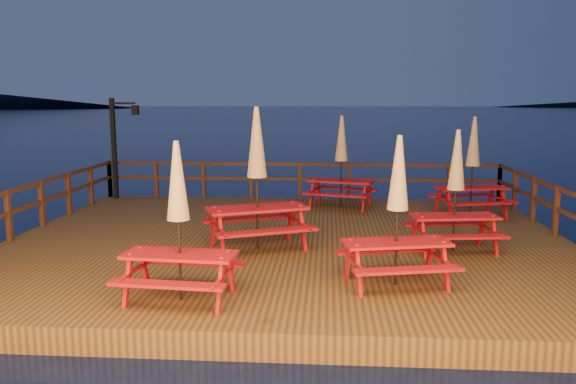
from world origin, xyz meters
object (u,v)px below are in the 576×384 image
object	(u,v)px
picnic_table_2	(397,209)
picnic_table_1	(341,160)
lamp_post	(119,139)
picnic_table_0	(179,219)

from	to	relation	value
picnic_table_2	picnic_table_1	bearing A→B (deg)	84.10
lamp_post	picnic_table_2	world-z (taller)	lamp_post
picnic_table_0	picnic_table_1	bearing A→B (deg)	75.71
lamp_post	picnic_table_0	world-z (taller)	lamp_post
picnic_table_0	picnic_table_1	distance (m)	7.90
lamp_post	picnic_table_0	distance (m)	9.34
picnic_table_1	lamp_post	bearing A→B (deg)	-171.71
picnic_table_0	picnic_table_1	xyz separation A→B (m)	(2.55, 7.47, 0.07)
lamp_post	picnic_table_1	world-z (taller)	lamp_post
lamp_post	picnic_table_1	bearing A→B (deg)	-8.00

